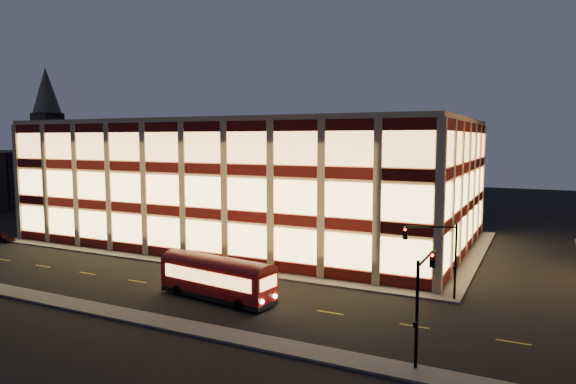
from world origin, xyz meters
The scene contains 11 objects.
ground centered at (0.00, 0.00, 0.00)m, with size 200.00×200.00×0.00m, color black.
sidewalk_office_south centered at (-3.00, 1.00, 0.07)m, with size 54.00×2.00×0.15m, color #514F4C.
sidewalk_office_east centered at (23.00, 17.00, 0.07)m, with size 2.00×30.00×0.15m, color #514F4C.
sidewalk_near centered at (0.00, -13.00, 0.07)m, with size 100.00×2.00×0.15m, color #514F4C.
office_building centered at (-2.91, 16.91, 7.25)m, with size 50.45×30.45×14.50m.
church_tower centered at (-70.00, 40.00, 9.00)m, with size 5.00×5.00×18.00m, color #2D2621.
church_spire centered at (-70.00, 40.00, 23.00)m, with size 6.00×6.00×10.00m, color #4C473F.
traffic_signal_far centered at (22.21, 0.24, 4.11)m, with size 3.79×1.87×6.00m.
traffic_signal_near centered at (23.50, -11.03, 4.13)m, with size 0.32×4.45×6.00m.
trolley_bus centered at (6.99, -6.93, 1.85)m, with size 10.07×3.75×3.33m.
parked_car_0 centered at (-28.60, -0.04, 0.53)m, with size 1.26×3.13×1.07m, color black.
Camera 1 is at (29.11, -39.08, 12.36)m, focal length 32.00 mm.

